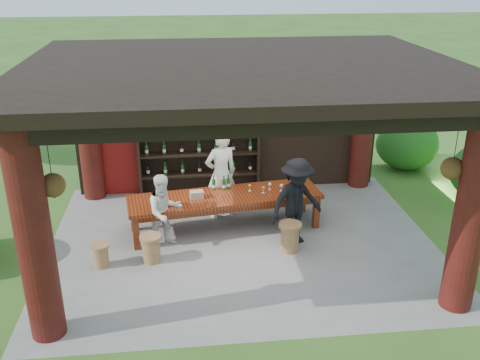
{
  "coord_description": "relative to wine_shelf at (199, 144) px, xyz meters",
  "views": [
    {
      "loc": [
        -1.06,
        -9.11,
        5.14
      ],
      "look_at": [
        0.0,
        0.4,
        1.15
      ],
      "focal_mm": 40.0,
      "sensor_mm": 36.0,
      "label": 1
    }
  ],
  "objects": [
    {
      "name": "shrubs",
      "position": [
        1.9,
        -2.31,
        -0.66
      ],
      "size": [
        14.38,
        8.21,
        1.36
      ],
      "color": "#194C14",
      "rests_on": "ground"
    },
    {
      "name": "tasting_table",
      "position": [
        0.44,
        -1.85,
        -0.58
      ],
      "size": [
        3.96,
        1.51,
        0.75
      ],
      "rotation": [
        0.0,
        0.0,
        0.14
      ],
      "color": "#501C0B",
      "rests_on": "ground"
    },
    {
      "name": "stool_near_right",
      "position": [
        1.57,
        -2.87,
        -0.92
      ],
      "size": [
        0.43,
        0.43,
        0.57
      ],
      "rotation": [
        0.0,
        0.0,
        -0.06
      ],
      "color": "brown",
      "rests_on": "ground"
    },
    {
      "name": "guest_man",
      "position": [
        1.73,
        -2.56,
        -0.35
      ],
      "size": [
        1.28,
        1.04,
        1.73
      ],
      "primitive_type": "imported",
      "rotation": [
        0.0,
        0.0,
        0.42
      ],
      "color": "black",
      "rests_on": "ground"
    },
    {
      "name": "stool_far_left",
      "position": [
        -1.9,
        -3.04,
        -0.99
      ],
      "size": [
        0.34,
        0.34,
        0.44
      ],
      "rotation": [
        0.0,
        0.0,
        0.4
      ],
      "color": "brown",
      "rests_on": "ground"
    },
    {
      "name": "stool_near_left",
      "position": [
        -1.01,
        -2.97,
        -0.94
      ],
      "size": [
        0.4,
        0.4,
        0.52
      ],
      "rotation": [
        0.0,
        0.0,
        0.03
      ],
      "color": "brown",
      "rests_on": "ground"
    },
    {
      "name": "host",
      "position": [
        0.4,
        -1.24,
        -0.26
      ],
      "size": [
        0.82,
        0.68,
        1.92
      ],
      "primitive_type": "imported",
      "rotation": [
        0.0,
        0.0,
        3.5
      ],
      "color": "white",
      "rests_on": "ground"
    },
    {
      "name": "napkin_basket",
      "position": [
        -0.13,
        -1.91,
        -0.4
      ],
      "size": [
        0.28,
        0.21,
        0.14
      ],
      "primitive_type": "cube",
      "rotation": [
        0.0,
        0.0,
        0.14
      ],
      "color": "#BF6672",
      "rests_on": "tasting_table"
    },
    {
      "name": "guest_woman",
      "position": [
        -0.76,
        -2.41,
        -0.49
      ],
      "size": [
        0.87,
        0.79,
        1.46
      ],
      "primitive_type": "imported",
      "rotation": [
        0.0,
        0.0,
        0.41
      ],
      "color": "silver",
      "rests_on": "ground"
    },
    {
      "name": "pavilion",
      "position": [
        0.7,
        -2.02,
        0.91
      ],
      "size": [
        7.5,
        6.0,
        3.6
      ],
      "color": "slate",
      "rests_on": "ground"
    },
    {
      "name": "wine_shelf",
      "position": [
        0.0,
        0.0,
        0.0
      ],
      "size": [
        2.77,
        0.42,
        2.44
      ],
      "color": "black",
      "rests_on": "ground"
    },
    {
      "name": "ground",
      "position": [
        0.72,
        -2.45,
        -1.22
      ],
      "size": [
        90.0,
        90.0,
        0.0
      ],
      "primitive_type": "plane",
      "color": "#2D5119",
      "rests_on": "ground"
    },
    {
      "name": "trees",
      "position": [
        4.38,
        -1.13,
        2.15
      ],
      "size": [
        20.91,
        11.49,
        4.8
      ],
      "color": "#3F2819",
      "rests_on": "ground"
    },
    {
      "name": "table_bottles",
      "position": [
        0.4,
        -1.54,
        -0.32
      ],
      "size": [
        0.38,
        0.13,
        0.31
      ],
      "color": "#194C1E",
      "rests_on": "tasting_table"
    },
    {
      "name": "table_glasses",
      "position": [
        1.28,
        -1.73,
        -0.4
      ],
      "size": [
        0.71,
        0.23,
        0.15
      ],
      "color": "silver",
      "rests_on": "tasting_table"
    }
  ]
}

